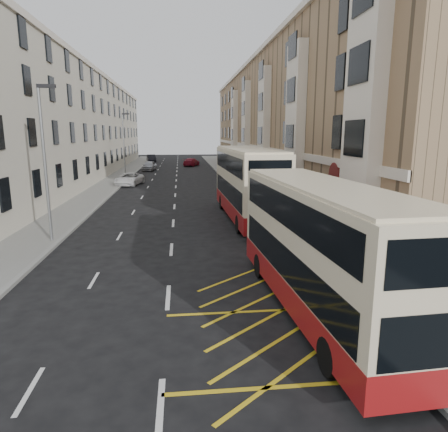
{
  "coord_description": "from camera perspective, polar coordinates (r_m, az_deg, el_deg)",
  "views": [
    {
      "loc": [
        0.54,
        -9.54,
        5.77
      ],
      "look_at": [
        2.58,
        9.17,
        1.84
      ],
      "focal_mm": 32.0,
      "sensor_mm": 36.0,
      "label": 1
    }
  ],
  "objects": [
    {
      "name": "car_dark",
      "position": [
        81.89,
        -10.35,
        8.1
      ],
      "size": [
        2.28,
        4.75,
        1.5
      ],
      "primitive_type": "imported",
      "rotation": [
        0.0,
        0.0,
        0.16
      ],
      "color": "black",
      "rests_on": "ground"
    },
    {
      "name": "pedestrian_far",
      "position": [
        13.11,
        22.56,
        -10.38
      ],
      "size": [
        1.03,
        0.43,
        1.75
      ],
      "primitive_type": "imported",
      "rotation": [
        0.0,
        0.0,
        3.14
      ],
      "color": "black",
      "rests_on": "pavement_right"
    },
    {
      "name": "double_decker_front",
      "position": [
        13.13,
        13.6,
        -4.49
      ],
      "size": [
        2.98,
        10.76,
        4.25
      ],
      "rotation": [
        0.0,
        0.0,
        0.05
      ],
      "color": "beige",
      "rests_on": "ground"
    },
    {
      "name": "terrace_right",
      "position": [
        56.78,
        8.64,
        13.44
      ],
      "size": [
        10.75,
        79.0,
        15.25
      ],
      "color": "#937655",
      "rests_on": "ground"
    },
    {
      "name": "kerb_right",
      "position": [
        40.32,
        1.61,
        3.68
      ],
      "size": [
        0.25,
        120.0,
        0.15
      ],
      "primitive_type": "cube",
      "color": "gray",
      "rests_on": "ground"
    },
    {
      "name": "guard_railing",
      "position": [
        17.04,
        13.69,
        -5.3
      ],
      "size": [
        0.06,
        6.56,
        1.01
      ],
      "color": "red",
      "rests_on": "pavement_right"
    },
    {
      "name": "pavement_left",
      "position": [
        40.75,
        -17.58,
        3.22
      ],
      "size": [
        3.0,
        120.0,
        0.15
      ],
      "primitive_type": "cube",
      "color": "slate",
      "rests_on": "ground"
    },
    {
      "name": "ground",
      "position": [
        11.16,
        -8.6,
        -19.49
      ],
      "size": [
        200.0,
        200.0,
        0.0
      ],
      "primitive_type": "plane",
      "color": "black",
      "rests_on": "ground"
    },
    {
      "name": "kerb_left",
      "position": [
        40.48,
        -15.49,
        3.29
      ],
      "size": [
        0.25,
        120.0,
        0.15
      ],
      "primitive_type": "cube",
      "color": "gray",
      "rests_on": "ground"
    },
    {
      "name": "street_lamp_far",
      "position": [
        52.01,
        -14.07,
        10.21
      ],
      "size": [
        0.93,
        0.18,
        8.0
      ],
      "color": "gray",
      "rests_on": "pavement_left"
    },
    {
      "name": "white_van",
      "position": [
        46.11,
        -13.4,
        5.15
      ],
      "size": [
        3.27,
        5.29,
        1.37
      ],
      "primitive_type": "imported",
      "rotation": [
        0.0,
        0.0,
        -0.22
      ],
      "color": "white",
      "rests_on": "ground"
    },
    {
      "name": "terrace_left",
      "position": [
        56.79,
        -20.94,
        11.8
      ],
      "size": [
        9.18,
        79.0,
        13.25
      ],
      "color": "beige",
      "rests_on": "ground"
    },
    {
      "name": "pavement_right",
      "position": [
        40.64,
        4.41,
        3.71
      ],
      "size": [
        4.0,
        120.0,
        0.15
      ],
      "primitive_type": "cube",
      "color": "slate",
      "rests_on": "ground"
    },
    {
      "name": "road_markings",
      "position": [
        54.85,
        -6.8,
        5.69
      ],
      "size": [
        10.0,
        110.0,
        0.01
      ],
      "primitive_type": null,
      "color": "silver",
      "rests_on": "ground"
    },
    {
      "name": "car_silver",
      "position": [
        63.33,
        -10.64,
        7.06
      ],
      "size": [
        2.33,
        4.62,
        1.51
      ],
      "primitive_type": "imported",
      "rotation": [
        0.0,
        0.0,
        -0.13
      ],
      "color": "#ABAEB3",
      "rests_on": "ground"
    },
    {
      "name": "car_red",
      "position": [
        71.41,
        -4.69,
        7.69
      ],
      "size": [
        3.34,
        5.14,
        1.39
      ],
      "primitive_type": "imported",
      "rotation": [
        0.0,
        0.0,
        2.82
      ],
      "color": "maroon",
      "rests_on": "ground"
    },
    {
      "name": "double_decker_rear",
      "position": [
        26.85,
        3.38,
        4.64
      ],
      "size": [
        3.07,
        12.04,
        4.77
      ],
      "rotation": [
        0.0,
        0.0,
        0.03
      ],
      "color": "beige",
      "rests_on": "ground"
    },
    {
      "name": "street_lamp_near",
      "position": [
        22.64,
        -24.19,
        7.91
      ],
      "size": [
        0.93,
        0.18,
        8.0
      ],
      "color": "gray",
      "rests_on": "pavement_left"
    }
  ]
}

